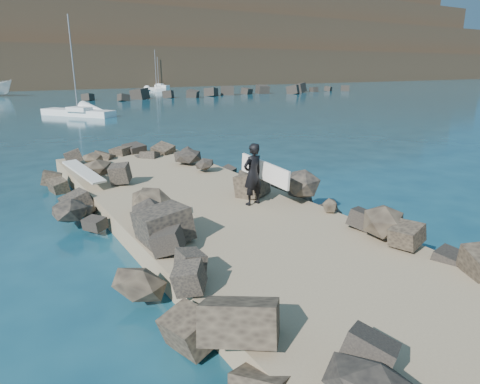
# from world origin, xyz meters

# --- Properties ---
(ground) EXTENTS (800.00, 800.00, 0.00)m
(ground) POSITION_xyz_m (0.00, 0.00, 0.00)
(ground) COLOR #0F384C
(ground) RESTS_ON ground
(jetty) EXTENTS (6.00, 26.00, 0.60)m
(jetty) POSITION_xyz_m (0.00, -2.00, 0.30)
(jetty) COLOR #8C7759
(jetty) RESTS_ON ground
(riprap_left) EXTENTS (2.60, 22.00, 1.00)m
(riprap_left) POSITION_xyz_m (-2.90, -1.50, 0.50)
(riprap_left) COLOR black
(riprap_left) RESTS_ON ground
(riprap_right) EXTENTS (2.60, 22.00, 1.00)m
(riprap_right) POSITION_xyz_m (2.90, -1.50, 0.50)
(riprap_right) COLOR black
(riprap_right) RESTS_ON ground
(breakwater_secondary) EXTENTS (52.00, 4.00, 1.20)m
(breakwater_secondary) POSITION_xyz_m (35.00, 55.00, 0.60)
(breakwater_secondary) COLOR black
(breakwater_secondary) RESTS_ON ground
(headland) EXTENTS (360.00, 140.00, 32.00)m
(headland) POSITION_xyz_m (10.00, 160.00, 16.00)
(headland) COLOR #2D4919
(headland) RESTS_ON ground
(surfboard_resting) EXTENTS (1.14, 2.28, 0.07)m
(surfboard_resting) POSITION_xyz_m (-2.89, 5.34, 1.04)
(surfboard_resting) COLOR silver
(surfboard_resting) RESTS_ON riprap_left
(surfer_with_board) EXTENTS (0.94, 2.48, 2.00)m
(surfer_with_board) POSITION_xyz_m (1.29, 0.19, 1.61)
(surfer_with_board) COLOR black
(surfer_with_board) RESTS_ON jetty
(sailboat_c) EXTENTS (6.27, 7.92, 9.95)m
(sailboat_c) POSITION_xyz_m (3.19, 35.75, 0.35)
(sailboat_c) COLOR white
(sailboat_c) RESTS_ON ground
(sailboat_d) EXTENTS (2.64, 7.01, 8.29)m
(sailboat_d) POSITION_xyz_m (27.10, 75.30, 0.35)
(sailboat_d) COLOR white
(sailboat_d) RESTS_ON ground
(sailboat_f) EXTENTS (3.64, 5.94, 7.27)m
(sailboat_f) POSITION_xyz_m (33.14, 89.52, 0.35)
(sailboat_f) COLOR white
(sailboat_f) RESTS_ON ground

